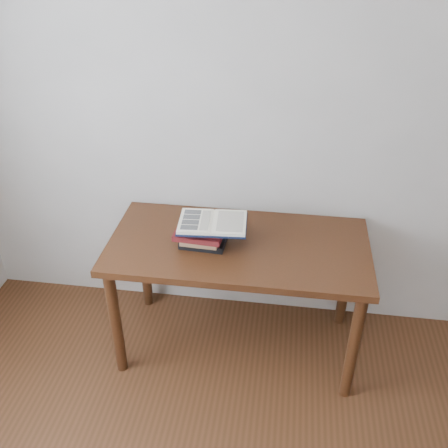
# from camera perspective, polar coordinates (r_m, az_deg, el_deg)

# --- Properties ---
(room_shell) EXTENTS (3.54, 3.54, 2.62)m
(room_shell) POSITION_cam_1_polar(r_m,az_deg,el_deg) (0.94, -5.69, -4.09)
(room_shell) COLOR #ABA7A2
(room_shell) RESTS_ON ground
(desk) EXTENTS (1.34, 0.67, 0.72)m
(desk) POSITION_cam_1_polar(r_m,az_deg,el_deg) (2.62, 1.64, -3.97)
(desk) COLOR #422010
(desk) RESTS_ON ground
(book_stack) EXTENTS (0.26, 0.20, 0.12)m
(book_stack) POSITION_cam_1_polar(r_m,az_deg,el_deg) (2.52, -2.50, -1.22)
(book_stack) COLOR black
(book_stack) RESTS_ON desk
(open_book) EXTENTS (0.36, 0.26, 0.03)m
(open_book) POSITION_cam_1_polar(r_m,az_deg,el_deg) (2.48, -1.30, 0.15)
(open_book) COLOR black
(open_book) RESTS_ON book_stack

